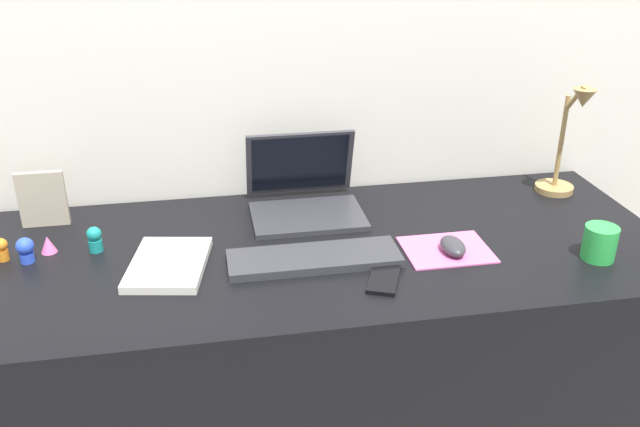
# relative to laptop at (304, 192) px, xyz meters

# --- Properties ---
(back_wall) EXTENTS (2.96, 0.05, 1.37)m
(back_wall) POSITION_rel_laptop_xyz_m (0.01, 0.18, -0.11)
(back_wall) COLOR silver
(back_wall) RESTS_ON ground_plane
(desk) EXTENTS (1.76, 0.71, 0.74)m
(desk) POSITION_rel_laptop_xyz_m (0.01, -0.22, -0.42)
(desk) COLOR black
(desk) RESTS_ON ground_plane
(laptop) EXTENTS (0.30, 0.27, 0.21)m
(laptop) POSITION_rel_laptop_xyz_m (0.00, 0.00, 0.00)
(laptop) COLOR #333338
(laptop) RESTS_ON desk
(keyboard) EXTENTS (0.41, 0.13, 0.02)m
(keyboard) POSITION_rel_laptop_xyz_m (-0.02, -0.30, -0.04)
(keyboard) COLOR #333338
(keyboard) RESTS_ON desk
(mousepad) EXTENTS (0.21, 0.17, 0.00)m
(mousepad) POSITION_rel_laptop_xyz_m (0.31, -0.30, -0.05)
(mousepad) COLOR pink
(mousepad) RESTS_ON desk
(mouse) EXTENTS (0.06, 0.10, 0.03)m
(mouse) POSITION_rel_laptop_xyz_m (0.31, -0.32, -0.03)
(mouse) COLOR #333338
(mouse) RESTS_ON mousepad
(cell_phone) EXTENTS (0.11, 0.14, 0.01)m
(cell_phone) POSITION_rel_laptop_xyz_m (0.12, -0.41, -0.05)
(cell_phone) COLOR black
(cell_phone) RESTS_ON desk
(desk_lamp) EXTENTS (0.11, 0.16, 0.34)m
(desk_lamp) POSITION_rel_laptop_xyz_m (0.75, -0.03, 0.10)
(desk_lamp) COLOR #A5844C
(desk_lamp) RESTS_ON desk
(notebook_pad) EXTENTS (0.21, 0.27, 0.02)m
(notebook_pad) POSITION_rel_laptop_xyz_m (-0.36, -0.27, -0.04)
(notebook_pad) COLOR silver
(notebook_pad) RESTS_ON desk
(picture_frame) EXTENTS (0.12, 0.02, 0.15)m
(picture_frame) POSITION_rel_laptop_xyz_m (-0.69, 0.02, 0.02)
(picture_frame) COLOR #B2A58C
(picture_frame) RESTS_ON desk
(coffee_mug) EXTENTS (0.08, 0.08, 0.08)m
(coffee_mug) POSITION_rel_laptop_xyz_m (0.65, -0.40, -0.01)
(coffee_mug) COLOR green
(coffee_mug) RESTS_ON desk
(toy_figurine_teal) EXTENTS (0.04, 0.04, 0.06)m
(toy_figurine_teal) POSITION_rel_laptop_xyz_m (-0.54, -0.15, -0.02)
(toy_figurine_teal) COLOR teal
(toy_figurine_teal) RESTS_ON desk
(toy_figurine_blue) EXTENTS (0.04, 0.04, 0.06)m
(toy_figurine_blue) POSITION_rel_laptop_xyz_m (-0.70, -0.18, -0.02)
(toy_figurine_blue) COLOR blue
(toy_figurine_blue) RESTS_ON desk
(toy_figurine_orange) EXTENTS (0.03, 0.03, 0.06)m
(toy_figurine_orange) POSITION_rel_laptop_xyz_m (-0.75, -0.16, -0.02)
(toy_figurine_orange) COLOR orange
(toy_figurine_orange) RESTS_ON desk
(toy_figurine_pink) EXTENTS (0.04, 0.04, 0.04)m
(toy_figurine_pink) POSITION_rel_laptop_xyz_m (-0.65, -0.13, -0.03)
(toy_figurine_pink) COLOR pink
(toy_figurine_pink) RESTS_ON desk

